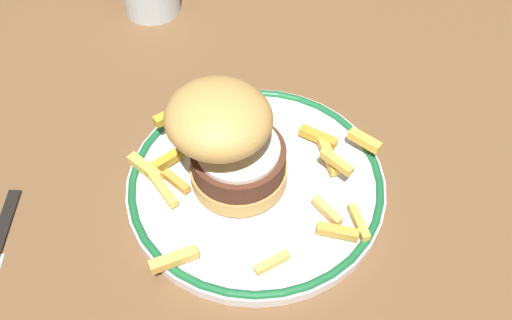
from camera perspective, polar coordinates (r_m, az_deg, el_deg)
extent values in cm
cube|color=brown|center=(63.57, 4.08, -1.97)|extent=(121.82, 94.43, 4.00)
cylinder|color=silver|center=(59.87, 0.00, -2.38)|extent=(25.29, 25.29, 1.20)
torus|color=#196033|center=(59.38, 0.00, -2.04)|extent=(24.89, 24.89, 0.80)
cylinder|color=tan|center=(58.47, -1.60, -1.14)|extent=(9.32, 9.32, 1.80)
cylinder|color=#4B281A|center=(56.84, -1.65, 0.13)|extent=(8.93, 8.93, 2.35)
cylinder|color=white|center=(55.73, -1.68, 1.04)|extent=(7.76, 7.76, 0.50)
ellipsoid|color=yellow|center=(55.10, -2.12, 1.33)|extent=(2.60, 2.60, 1.40)
ellipsoid|color=tan|center=(52.73, -3.52, 3.93)|extent=(10.14, 9.85, 5.66)
cube|color=#E6AF4F|center=(64.73, -0.24, 4.99)|extent=(2.01, 3.14, 0.77)
cube|color=#DFA951|center=(56.88, 6.66, -4.73)|extent=(1.16, 3.52, 0.76)
cube|color=#E7B04C|center=(54.26, -7.78, -9.10)|extent=(4.42, 2.51, 0.97)
cube|color=#E8B749|center=(60.30, -10.35, -0.69)|extent=(1.30, 4.09, 0.97)
cube|color=gold|center=(55.69, 7.66, -6.65)|extent=(2.77, 3.69, 0.90)
cube|color=gold|center=(58.92, -7.48, -1.98)|extent=(0.95, 3.22, 0.79)
cube|color=gold|center=(64.32, -5.16, 5.47)|extent=(3.18, 1.87, 0.84)
cube|color=gold|center=(61.82, -8.01, 4.15)|extent=(3.61, 1.57, 0.94)
cube|color=#C28C26|center=(62.15, 5.83, 2.18)|extent=(1.94, 4.12, 0.95)
cube|color=yellow|center=(61.21, 10.11, 1.80)|extent=(1.32, 3.54, 0.95)
cube|color=gold|center=(64.69, -4.64, 4.86)|extent=(3.79, 4.02, 0.97)
cube|color=#E0B54F|center=(53.73, 1.50, -9.55)|extent=(3.45, 1.51, 0.74)
cube|color=gold|center=(58.29, 7.54, -0.18)|extent=(0.85, 3.58, 0.81)
cube|color=gold|center=(60.75, 6.76, 0.50)|extent=(3.18, 4.57, 0.94)
cube|color=#E2B64E|center=(58.46, -8.65, -2.76)|extent=(1.61, 4.27, 0.87)
cube|color=gold|center=(60.45, -8.63, -0.19)|extent=(4.45, 1.31, 0.93)
cube|color=gold|center=(56.61, 9.61, -5.72)|extent=(2.54, 3.65, 0.77)
cube|color=black|center=(62.37, -22.54, -5.61)|extent=(6.59, 6.42, 0.70)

